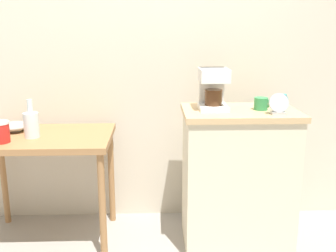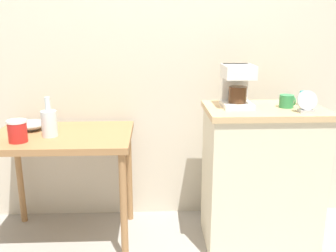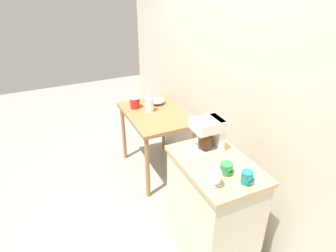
{
  "view_description": "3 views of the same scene",
  "coord_description": "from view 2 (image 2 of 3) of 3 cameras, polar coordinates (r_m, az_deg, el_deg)",
  "views": [
    {
      "loc": [
        0.12,
        -2.49,
        1.45
      ],
      "look_at": [
        0.21,
        -0.01,
        0.82
      ],
      "focal_mm": 42.46,
      "sensor_mm": 36.0,
      "label": 1
    },
    {
      "loc": [
        -0.02,
        -2.23,
        1.42
      ],
      "look_at": [
        0.07,
        -0.09,
        0.84
      ],
      "focal_mm": 39.47,
      "sensor_mm": 36.0,
      "label": 2
    },
    {
      "loc": [
        2.12,
        -1.08,
        2.18
      ],
      "look_at": [
        -0.07,
        -0.06,
        0.87
      ],
      "focal_mm": 32.05,
      "sensor_mm": 36.0,
      "label": 3
    }
  ],
  "objects": [
    {
      "name": "wooden_table",
      "position": [
        2.46,
        -15.88,
        -3.34
      ],
      "size": [
        0.87,
        0.62,
        0.76
      ],
      "color": "#9E7044",
      "rests_on": "ground_plane"
    },
    {
      "name": "table_clock",
      "position": [
        2.29,
        20.65,
        3.38
      ],
      "size": [
        0.12,
        0.06,
        0.13
      ],
      "color": "#B2B5BA",
      "rests_on": "kitchen_counter"
    },
    {
      "name": "kitchen_counter",
      "position": [
        2.5,
        14.05,
        -7.62
      ],
      "size": [
        0.73,
        0.49,
        0.93
      ],
      "color": "beige",
      "rests_on": "ground_plane"
    },
    {
      "name": "ground_plane",
      "position": [
        2.64,
        -1.7,
        -17.25
      ],
      "size": [
        8.0,
        8.0,
        0.0
      ],
      "primitive_type": "plane",
      "color": "gray"
    },
    {
      "name": "glass_carafe_vase",
      "position": [
        2.38,
        -17.87,
        0.52
      ],
      "size": [
        0.1,
        0.1,
        0.25
      ],
      "color": "silver",
      "rests_on": "wooden_table"
    },
    {
      "name": "coffee_maker",
      "position": [
        2.33,
        10.59,
        6.41
      ],
      "size": [
        0.18,
        0.22,
        0.26
      ],
      "color": "white",
      "rests_on": "kitchen_counter"
    },
    {
      "name": "canister_enamel",
      "position": [
        2.33,
        -22.23,
        -0.72
      ],
      "size": [
        0.11,
        0.11,
        0.13
      ],
      "color": "red",
      "rests_on": "wooden_table"
    },
    {
      "name": "back_wall",
      "position": [
        2.69,
        0.14,
        14.85
      ],
      "size": [
        4.4,
        0.1,
        2.8
      ],
      "primitive_type": "cube",
      "color": "beige",
      "rests_on": "ground_plane"
    },
    {
      "name": "mug_tall_green",
      "position": [
        2.39,
        17.87,
        3.66
      ],
      "size": [
        0.09,
        0.09,
        0.08
      ],
      "color": "#338C4C",
      "rests_on": "kitchen_counter"
    },
    {
      "name": "bowl_stoneware",
      "position": [
        2.58,
        -20.47,
        0.21
      ],
      "size": [
        0.2,
        0.2,
        0.06
      ],
      "color": "#9E998C",
      "rests_on": "wooden_table"
    },
    {
      "name": "mug_dark_teal",
      "position": [
        2.49,
        20.52,
        4.01
      ],
      "size": [
        0.08,
        0.08,
        0.09
      ],
      "color": "teal",
      "rests_on": "kitchen_counter"
    }
  ]
}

